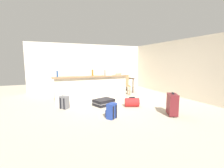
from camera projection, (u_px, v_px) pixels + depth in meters
ground_plane at (113, 102)px, 6.23m from camera, size 13.00×13.00×0.05m
wall_back at (92, 67)px, 8.83m from camera, size 6.60×0.10×2.50m
wall_right at (169, 68)px, 7.52m from camera, size 0.10×6.00×2.50m
partition_half_wall at (93, 89)px, 6.15m from camera, size 2.80×0.20×0.96m
bar_countertop at (92, 76)px, 6.08m from camera, size 2.96×0.40×0.05m
bottle_blue at (57, 74)px, 5.59m from camera, size 0.06×0.06×0.22m
bottle_amber at (93, 73)px, 6.05m from camera, size 0.07×0.07×0.24m
bottle_clear at (122, 72)px, 6.53m from camera, size 0.07×0.07×0.23m
grocery_bag at (108, 73)px, 6.26m from camera, size 0.26×0.18×0.22m
dining_table at (121, 80)px, 7.93m from camera, size 1.10×0.80×0.74m
dining_chair_near_partition at (125, 84)px, 7.45m from camera, size 0.47×0.47×0.93m
dining_chair_far_side at (118, 81)px, 8.53m from camera, size 0.41×0.41×0.93m
suitcase_flat_black at (104, 102)px, 5.63m from camera, size 0.89×0.70×0.22m
backpack_blue at (111, 111)px, 4.30m from camera, size 0.34×0.33×0.42m
duffel_bag_red at (132, 102)px, 5.44m from camera, size 0.56×0.46×0.34m
backpack_grey at (64, 103)px, 5.21m from camera, size 0.34×0.34×0.42m
suitcase_upright_maroon at (172, 104)px, 4.53m from camera, size 0.43×0.50×0.67m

